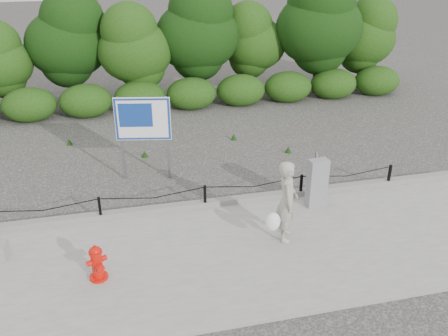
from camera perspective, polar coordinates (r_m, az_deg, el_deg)
name	(u,v)px	position (r m, az deg, el deg)	size (l,w,h in m)	color
ground	(205,210)	(11.79, -2.28, -5.04)	(90.00, 90.00, 0.00)	#2D2B28
sidewalk	(224,256)	(10.14, -0.05, -10.56)	(14.00, 4.00, 0.08)	gray
curb	(205,204)	(11.75, -2.34, -4.30)	(14.00, 0.22, 0.14)	slate
chain_barrier	(205,194)	(11.56, -2.32, -3.11)	(10.06, 0.06, 0.60)	black
treeline	(180,37)	(19.35, -5.36, 15.43)	(20.22, 3.75, 4.91)	black
fire_hydrant	(97,263)	(9.60, -15.03, -11.00)	(0.47, 0.47, 0.77)	red
pedestrian	(286,202)	(10.23, 7.48, -4.12)	(0.83, 0.78, 1.86)	#A39C8C
utility_cabinet	(317,183)	(11.75, 11.12, -1.76)	(0.49, 0.35, 1.36)	#939396
advertising_sign	(143,123)	(12.76, -9.74, 5.40)	(1.45, 0.38, 2.35)	slate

